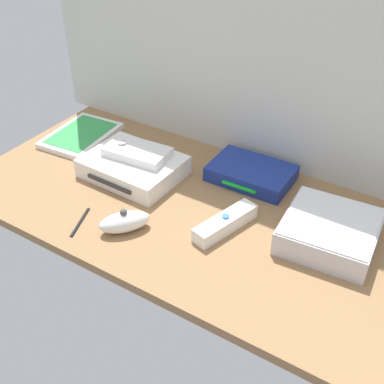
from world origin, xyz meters
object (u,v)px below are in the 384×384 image
object	(u,v)px
game_case	(81,135)
network_router	(251,173)
game_console	(133,167)
remote_classic_pad	(137,152)
remote_wand	(225,223)
remote_nunchuk	(124,222)
mini_computer	(330,231)
stylus_pen	(80,221)

from	to	relation	value
game_case	network_router	xyz separation A→B (cm)	(45.08, 6.33, 0.94)
game_console	remote_classic_pad	xyz separation A→B (cm)	(0.20, 1.52, 3.21)
remote_wand	remote_nunchuk	bearing A→B (deg)	-131.75
mini_computer	remote_nunchuk	size ratio (longest dim) A/B	1.73
game_case	network_router	distance (cm)	45.53
mini_computer	network_router	xyz separation A→B (cm)	(-21.96, 10.95, -0.94)
remote_nunchuk	stylus_pen	bearing A→B (deg)	-122.42
mini_computer	stylus_pen	xyz separation A→B (cm)	(-43.98, -20.98, -2.29)
game_console	remote_nunchuk	distance (cm)	19.39
remote_classic_pad	stylus_pen	world-z (taller)	remote_classic_pad
stylus_pen	game_console	bearing A→B (deg)	94.21
network_router	remote_nunchuk	world-z (taller)	remote_nunchuk
mini_computer	network_router	bearing A→B (deg)	153.49
network_router	remote_nunchuk	bearing A→B (deg)	-115.37
remote_wand	remote_classic_pad	distance (cm)	27.97
network_router	remote_classic_pad	distance (cm)	25.98
remote_nunchuk	stylus_pen	size ratio (longest dim) A/B	1.17
network_router	stylus_pen	size ratio (longest dim) A/B	2.03
game_console	stylus_pen	world-z (taller)	game_console
game_case	stylus_pen	bearing A→B (deg)	-52.77
network_router	stylus_pen	xyz separation A→B (cm)	(-22.02, -31.93, -1.35)
remote_nunchuk	remote_wand	bearing A→B (deg)	71.67
remote_wand	mini_computer	bearing A→B (deg)	36.55
stylus_pen	remote_classic_pad	bearing A→B (deg)	93.36
game_case	network_router	bearing A→B (deg)	3.20
game_console	mini_computer	world-z (taller)	mini_computer
mini_computer	game_case	size ratio (longest dim) A/B	0.91
remote_wand	remote_classic_pad	size ratio (longest dim) A/B	1.01
game_case	remote_nunchuk	xyz separation A→B (cm)	(32.10, -22.51, 1.28)
mini_computer	stylus_pen	world-z (taller)	mini_computer
remote_wand	stylus_pen	bearing A→B (deg)	-136.35
remote_wand	remote_classic_pad	bearing A→B (deg)	-179.67
remote_wand	game_console	bearing A→B (deg)	-176.50
mini_computer	remote_classic_pad	distance (cm)	45.29
remote_classic_pad	stylus_pen	bearing A→B (deg)	-91.40
network_router	stylus_pen	bearing A→B (deg)	-125.72
stylus_pen	remote_nunchuk	bearing A→B (deg)	18.89
game_console	game_case	distance (cm)	22.55
game_console	remote_nunchuk	size ratio (longest dim) A/B	2.03
remote_classic_pad	remote_nunchuk	bearing A→B (deg)	-64.86
game_console	remote_wand	bearing A→B (deg)	-10.33
game_console	network_router	bearing A→B (deg)	29.53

